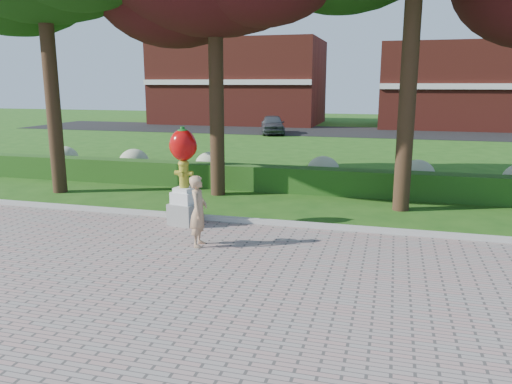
{
  "coord_description": "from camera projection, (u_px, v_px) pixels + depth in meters",
  "views": [
    {
      "loc": [
        3.21,
        -8.38,
        3.4
      ],
      "look_at": [
        0.62,
        1.0,
        1.28
      ],
      "focal_mm": 35.0,
      "sensor_mm": 36.0,
      "label": 1
    }
  ],
  "objects": [
    {
      "name": "street",
      "position": [
        348.0,
        132.0,
        35.82
      ],
      "size": [
        50.0,
        8.0,
        0.02
      ],
      "primitive_type": "cube",
      "color": "black",
      "rests_on": "ground"
    },
    {
      "name": "hydrangea_row",
      "position": [
        310.0,
        170.0,
        16.72
      ],
      "size": [
        20.1,
        1.1,
        0.99
      ],
      "color": "#9CA47D",
      "rests_on": "ground"
    },
    {
      "name": "curb",
      "position": [
        254.0,
        222.0,
        12.26
      ],
      "size": [
        40.0,
        0.18,
        0.15
      ],
      "primitive_type": "cube",
      "color": "#ADADA5",
      "rests_on": "ground"
    },
    {
      "name": "ground",
      "position": [
        211.0,
        267.0,
        9.45
      ],
      "size": [
        100.0,
        100.0,
        0.0
      ],
      "primitive_type": "plane",
      "color": "#1F4E13",
      "rests_on": "ground"
    },
    {
      "name": "lawn_hedge",
      "position": [
        287.0,
        179.0,
        15.96
      ],
      "size": [
        24.0,
        0.7,
        0.8
      ],
      "primitive_type": "cube",
      "color": "#214714",
      "rests_on": "ground"
    },
    {
      "name": "woman",
      "position": [
        199.0,
        211.0,
        10.41
      ],
      "size": [
        0.45,
        0.6,
        1.51
      ],
      "primitive_type": "imported",
      "rotation": [
        0.0,
        0.0,
        1.74
      ],
      "color": "tan",
      "rests_on": "walkway"
    },
    {
      "name": "building_left",
      "position": [
        239.0,
        82.0,
        43.32
      ],
      "size": [
        14.0,
        8.0,
        7.0
      ],
      "primitive_type": "cube",
      "color": "maroon",
      "rests_on": "ground"
    },
    {
      "name": "hydrant_sculpture",
      "position": [
        184.0,
        173.0,
        11.94
      ],
      "size": [
        0.75,
        0.75,
        2.37
      ],
      "rotation": [
        0.0,
        0.0,
        -0.19
      ],
      "color": "gray",
      "rests_on": "walkway"
    },
    {
      "name": "building_right",
      "position": [
        461.0,
        86.0,
        38.71
      ],
      "size": [
        12.0,
        8.0,
        6.4
      ],
      "primitive_type": "cube",
      "color": "maroon",
      "rests_on": "ground"
    },
    {
      "name": "parked_car",
      "position": [
        273.0,
        124.0,
        34.11
      ],
      "size": [
        2.51,
        4.06,
        1.29
      ],
      "primitive_type": "imported",
      "rotation": [
        0.0,
        0.0,
        0.28
      ],
      "color": "#43474B",
      "rests_on": "street"
    }
  ]
}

